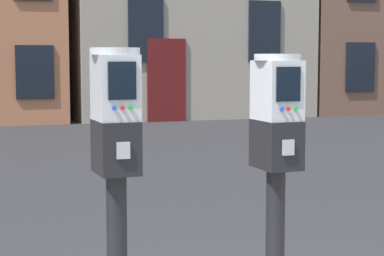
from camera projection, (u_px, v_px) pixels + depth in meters
name	position (u px, v px, depth m)	size (l,w,h in m)	color
parking_meter_near_kerb	(116.00, 158.00, 3.00)	(0.22, 0.26, 1.53)	black
parking_meter_twin_adjacent	(276.00, 155.00, 3.24)	(0.22, 0.26, 1.51)	black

